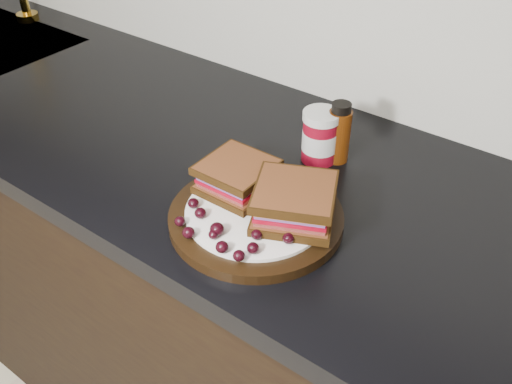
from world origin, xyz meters
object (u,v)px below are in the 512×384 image
condiment_jar (320,136)px  oil_bottle (339,132)px  plate (256,217)px  sandwich_left (237,176)px

condiment_jar → oil_bottle: (0.03, 0.02, 0.01)m
plate → oil_bottle: 0.24m
condiment_jar → oil_bottle: size_ratio=0.86×
sandwich_left → condiment_jar: 0.19m
oil_bottle → plate: bearing=-93.2°
sandwich_left → condiment_jar: (0.04, 0.19, 0.00)m
condiment_jar → sandwich_left: bearing=-103.6°
plate → condiment_jar: 0.22m
plate → oil_bottle: size_ratio=2.41×
sandwich_left → oil_bottle: 0.22m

